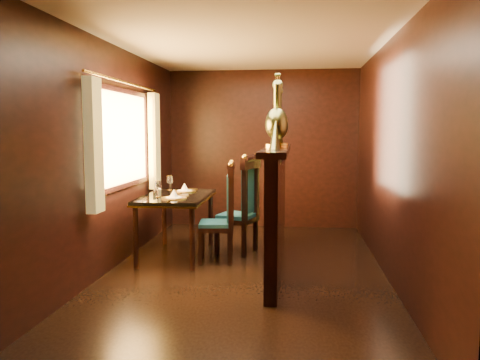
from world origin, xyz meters
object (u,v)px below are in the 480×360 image
at_px(chair_left, 225,209).
at_px(peacock_left, 277,110).
at_px(chair_right, 245,202).
at_px(peacock_right, 279,114).
at_px(dining_table, 176,201).

distance_m(chair_left, peacock_left, 1.35).
height_order(chair_left, chair_right, chair_right).
bearing_deg(peacock_left, chair_left, 148.08).
bearing_deg(peacock_right, chair_right, 165.40).
xyz_separation_m(chair_right, peacock_right, (0.42, -0.11, 1.08)).
height_order(dining_table, peacock_right, peacock_right).
relative_size(dining_table, peacock_left, 1.60).
height_order(peacock_left, peacock_right, peacock_left).
bearing_deg(chair_left, chair_right, 54.70).
bearing_deg(chair_left, dining_table, 160.34).
xyz_separation_m(dining_table, chair_left, (0.63, -0.15, -0.07)).
bearing_deg(peacock_left, chair_right, 119.43).
distance_m(chair_left, peacock_right, 1.30).
relative_size(dining_table, chair_left, 1.08).
bearing_deg(dining_table, chair_left, -13.43).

